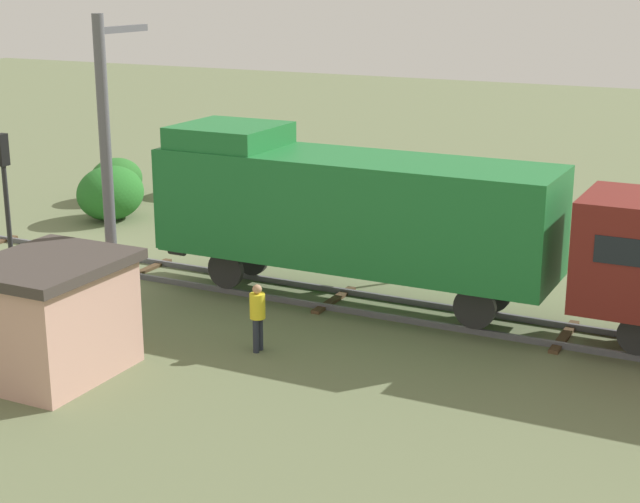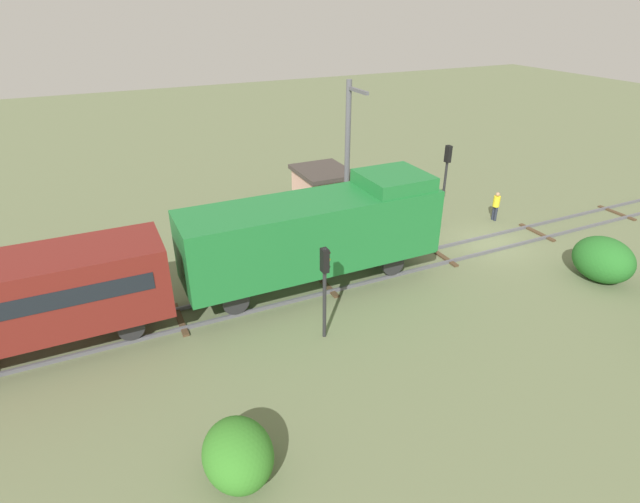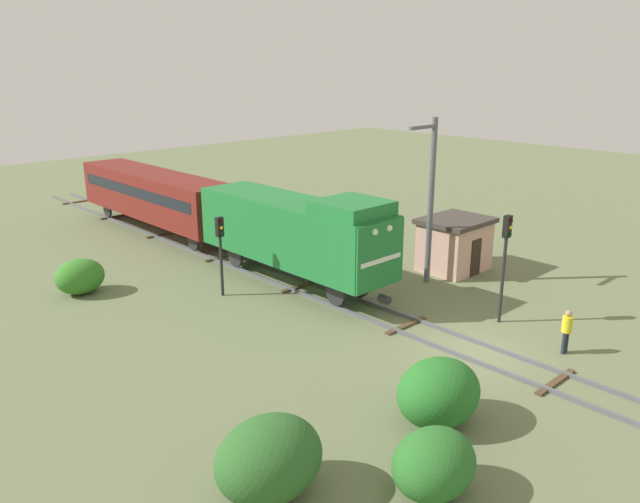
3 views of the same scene
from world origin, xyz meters
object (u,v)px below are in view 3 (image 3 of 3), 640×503
traffic_signal_mid (220,241)px  locomotive (296,230)px  worker_by_signal (362,250)px  catenary_mast (430,198)px  relay_hut (454,244)px  passenger_car_leading (155,193)px  worker_near_track (567,328)px  traffic_signal_near (505,250)px

traffic_signal_mid → locomotive: bearing=-20.7°
worker_by_signal → catenary_mast: catenary_mast is taller
worker_by_signal → relay_hut: size_ratio=0.49×
passenger_car_leading → worker_by_signal: (4.20, -13.73, -1.53)m
locomotive → worker_near_track: size_ratio=6.82×
locomotive → relay_hut: size_ratio=3.31×
locomotive → worker_by_signal: 4.58m
traffic_signal_near → relay_hut: 7.07m
locomotive → passenger_car_leading: size_ratio=0.83×
worker_near_track → relay_hut: bearing=-54.8°
passenger_car_leading → relay_hut: passenger_car_leading is taller
passenger_car_leading → traffic_signal_mid: bearing=-105.8°
passenger_car_leading → worker_near_track: 25.88m
worker_near_track → relay_hut: size_ratio=0.49×
passenger_car_leading → traffic_signal_mid: passenger_car_leading is taller
traffic_signal_mid → worker_near_track: size_ratio=2.20×
locomotive → worker_by_signal: locomotive is taller
worker_by_signal → relay_hut: (3.30, -3.45, 0.40)m
passenger_car_leading → locomotive: bearing=-90.0°
traffic_signal_near → traffic_signal_mid: size_ratio=1.22×
worker_near_track → catenary_mast: bearing=-40.9°
passenger_car_leading → worker_near_track: passenger_car_leading is taller
locomotive → traffic_signal_mid: (-3.40, 1.28, -0.16)m
locomotive → relay_hut: 8.54m
worker_by_signal → relay_hut: bearing=-74.5°
catenary_mast → passenger_car_leading: bearing=105.9°
worker_near_track → worker_by_signal: (1.80, 12.00, 0.00)m
passenger_car_leading → traffic_signal_mid: size_ratio=3.75×
passenger_car_leading → catenary_mast: size_ratio=1.76×
worker_by_signal → relay_hut: relay_hut is taller
traffic_signal_near → passenger_car_leading: bearing=98.1°
passenger_car_leading → traffic_signal_near: size_ratio=3.07×
passenger_car_leading → worker_by_signal: 14.43m
passenger_car_leading → catenary_mast: 18.16m
relay_hut → passenger_car_leading: bearing=113.6°
locomotive → worker_near_track: locomotive is taller
locomotive → relay_hut: bearing=-27.1°
passenger_car_leading → traffic_signal_near: 22.74m
catenary_mast → worker_by_signal: bearing=101.4°
passenger_car_leading → traffic_signal_mid: (-3.40, -12.05, 0.09)m
traffic_signal_near → worker_by_signal: size_ratio=2.68×
traffic_signal_near → worker_near_track: bearing=-104.0°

